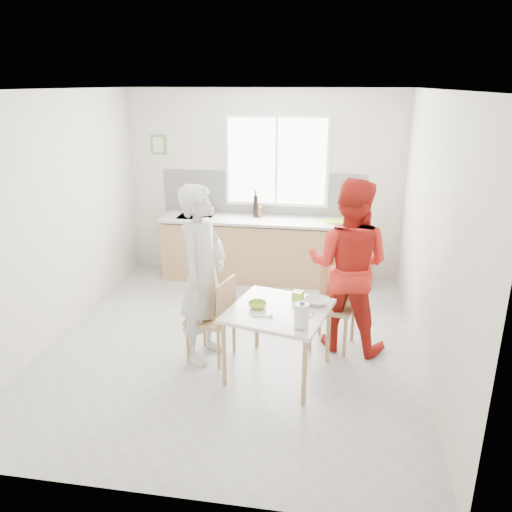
{
  "coord_description": "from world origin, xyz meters",
  "views": [
    {
      "loc": [
        1.06,
        -4.88,
        2.76
      ],
      "look_at": [
        0.23,
        0.2,
        0.97
      ],
      "focal_mm": 35.0,
      "sensor_mm": 36.0,
      "label": 1
    }
  ],
  "objects_px": {
    "chair_left": "(216,316)",
    "wine_bottle_b": "(255,205)",
    "wine_bottle_a": "(256,206)",
    "milk_jug": "(302,315)",
    "bowl_green": "(258,305)",
    "bowl_white": "(316,302)",
    "chair_far": "(335,299)",
    "person_red": "(348,266)",
    "person_white": "(203,275)",
    "dining_table": "(279,316)"
  },
  "relations": [
    {
      "from": "dining_table",
      "to": "bowl_white",
      "type": "relative_size",
      "value": 4.64
    },
    {
      "from": "person_white",
      "to": "person_red",
      "type": "bearing_deg",
      "value": -57.95
    },
    {
      "from": "chair_left",
      "to": "milk_jug",
      "type": "relative_size",
      "value": 3.85
    },
    {
      "from": "dining_table",
      "to": "wine_bottle_b",
      "type": "height_order",
      "value": "wine_bottle_b"
    },
    {
      "from": "chair_far",
      "to": "person_red",
      "type": "height_order",
      "value": "person_red"
    },
    {
      "from": "wine_bottle_b",
      "to": "chair_far",
      "type": "bearing_deg",
      "value": -58.36
    },
    {
      "from": "chair_left",
      "to": "person_red",
      "type": "bearing_deg",
      "value": 125.07
    },
    {
      "from": "chair_left",
      "to": "person_red",
      "type": "relative_size",
      "value": 0.48
    },
    {
      "from": "wine_bottle_a",
      "to": "bowl_white",
      "type": "bearing_deg",
      "value": -67.56
    },
    {
      "from": "chair_far",
      "to": "person_red",
      "type": "bearing_deg",
      "value": -5.67
    },
    {
      "from": "chair_left",
      "to": "person_white",
      "type": "distance_m",
      "value": 0.45
    },
    {
      "from": "milk_jug",
      "to": "bowl_white",
      "type": "bearing_deg",
      "value": 92.54
    },
    {
      "from": "dining_table",
      "to": "bowl_white",
      "type": "height_order",
      "value": "bowl_white"
    },
    {
      "from": "person_white",
      "to": "person_red",
      "type": "xyz_separation_m",
      "value": [
        1.45,
        0.48,
        0.01
      ]
    },
    {
      "from": "person_red",
      "to": "bowl_green",
      "type": "relative_size",
      "value": 10.44
    },
    {
      "from": "person_red",
      "to": "bowl_white",
      "type": "xyz_separation_m",
      "value": [
        -0.3,
        -0.5,
        -0.21
      ]
    },
    {
      "from": "chair_far",
      "to": "person_white",
      "type": "distance_m",
      "value": 1.49
    },
    {
      "from": "person_white",
      "to": "wine_bottle_b",
      "type": "relative_size",
      "value": 6.17
    },
    {
      "from": "person_white",
      "to": "bowl_white",
      "type": "relative_size",
      "value": 7.81
    },
    {
      "from": "chair_left",
      "to": "wine_bottle_b",
      "type": "height_order",
      "value": "wine_bottle_b"
    },
    {
      "from": "person_white",
      "to": "milk_jug",
      "type": "relative_size",
      "value": 7.87
    },
    {
      "from": "bowl_green",
      "to": "chair_far",
      "type": "bearing_deg",
      "value": 43.9
    },
    {
      "from": "chair_left",
      "to": "bowl_green",
      "type": "relative_size",
      "value": 5.06
    },
    {
      "from": "bowl_green",
      "to": "bowl_white",
      "type": "distance_m",
      "value": 0.58
    },
    {
      "from": "wine_bottle_b",
      "to": "milk_jug",
      "type": "bearing_deg",
      "value": -73.18
    },
    {
      "from": "chair_left",
      "to": "person_red",
      "type": "height_order",
      "value": "person_red"
    },
    {
      "from": "bowl_white",
      "to": "person_red",
      "type": "bearing_deg",
      "value": 59.01
    },
    {
      "from": "chair_left",
      "to": "bowl_white",
      "type": "xyz_separation_m",
      "value": [
        1.01,
        0.01,
        0.23
      ]
    },
    {
      "from": "dining_table",
      "to": "chair_left",
      "type": "relative_size",
      "value": 1.21
    },
    {
      "from": "chair_far",
      "to": "bowl_white",
      "type": "relative_size",
      "value": 4.04
    },
    {
      "from": "milk_jug",
      "to": "wine_bottle_a",
      "type": "xyz_separation_m",
      "value": [
        -0.89,
        2.93,
        0.25
      ]
    },
    {
      "from": "bowl_green",
      "to": "dining_table",
      "type": "bearing_deg",
      "value": 0.17
    },
    {
      "from": "person_white",
      "to": "milk_jug",
      "type": "bearing_deg",
      "value": -103.7
    },
    {
      "from": "dining_table",
      "to": "bowl_white",
      "type": "xyz_separation_m",
      "value": [
        0.35,
        0.17,
        0.1
      ]
    },
    {
      "from": "chair_left",
      "to": "bowl_green",
      "type": "xyz_separation_m",
      "value": [
        0.46,
        -0.16,
        0.23
      ]
    },
    {
      "from": "person_white",
      "to": "milk_jug",
      "type": "xyz_separation_m",
      "value": [
        1.04,
        -0.55,
        -0.1
      ]
    },
    {
      "from": "dining_table",
      "to": "person_red",
      "type": "bearing_deg",
      "value": 45.88
    },
    {
      "from": "person_white",
      "to": "wine_bottle_a",
      "type": "relative_size",
      "value": 5.78
    },
    {
      "from": "wine_bottle_b",
      "to": "wine_bottle_a",
      "type": "bearing_deg",
      "value": -77.01
    },
    {
      "from": "milk_jug",
      "to": "chair_left",
      "type": "bearing_deg",
      "value": 164.48
    },
    {
      "from": "wine_bottle_a",
      "to": "wine_bottle_b",
      "type": "height_order",
      "value": "wine_bottle_a"
    },
    {
      "from": "chair_left",
      "to": "wine_bottle_b",
      "type": "bearing_deg",
      "value": -166.11
    },
    {
      "from": "chair_far",
      "to": "bowl_white",
      "type": "height_order",
      "value": "chair_far"
    },
    {
      "from": "bowl_green",
      "to": "wine_bottle_a",
      "type": "distance_m",
      "value": 2.64
    },
    {
      "from": "dining_table",
      "to": "bowl_green",
      "type": "bearing_deg",
      "value": -179.83
    },
    {
      "from": "bowl_white",
      "to": "wine_bottle_a",
      "type": "relative_size",
      "value": 0.74
    },
    {
      "from": "chair_left",
      "to": "milk_jug",
      "type": "xyz_separation_m",
      "value": [
        0.91,
        -0.51,
        0.33
      ]
    },
    {
      "from": "bowl_green",
      "to": "wine_bottle_a",
      "type": "relative_size",
      "value": 0.56
    },
    {
      "from": "milk_jug",
      "to": "person_white",
      "type": "bearing_deg",
      "value": 166.3
    },
    {
      "from": "bowl_white",
      "to": "wine_bottle_b",
      "type": "bearing_deg",
      "value": 112.15
    }
  ]
}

